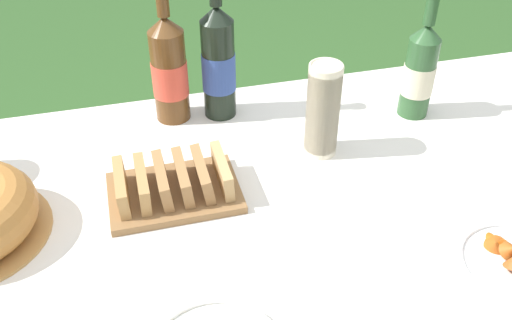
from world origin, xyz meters
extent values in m
cube|color=brown|center=(0.00, 0.00, 0.75)|extent=(1.80, 0.94, 0.03)
cylinder|color=brown|center=(0.84, 0.41, 0.37)|extent=(0.06, 0.06, 0.73)
cube|color=white|center=(0.00, 0.00, 0.77)|extent=(1.81, 0.95, 0.00)
cube|color=white|center=(0.00, 0.47, 0.72)|extent=(1.81, 0.01, 0.10)
cylinder|color=beige|center=(0.11, 0.15, 0.82)|extent=(0.07, 0.07, 0.09)
cylinder|color=beige|center=(0.11, 0.15, 0.83)|extent=(0.07, 0.07, 0.09)
cylinder|color=beige|center=(0.11, 0.15, 0.84)|extent=(0.07, 0.07, 0.09)
cylinder|color=beige|center=(0.11, 0.15, 0.86)|extent=(0.07, 0.07, 0.09)
cylinder|color=beige|center=(0.11, 0.15, 0.87)|extent=(0.07, 0.07, 0.09)
cylinder|color=beige|center=(0.11, 0.15, 0.88)|extent=(0.07, 0.07, 0.09)
cylinder|color=beige|center=(0.11, 0.15, 0.90)|extent=(0.07, 0.07, 0.09)
cylinder|color=beige|center=(0.11, 0.15, 0.91)|extent=(0.07, 0.07, 0.09)
cylinder|color=beige|center=(0.11, 0.15, 0.92)|extent=(0.07, 0.07, 0.09)
cylinder|color=beige|center=(0.11, 0.15, 0.94)|extent=(0.07, 0.07, 0.09)
torus|color=beige|center=(0.11, 0.15, 0.98)|extent=(0.07, 0.07, 0.01)
cylinder|color=#2D562D|center=(0.39, 0.24, 0.87)|extent=(0.07, 0.07, 0.20)
cylinder|color=beige|center=(0.39, 0.24, 0.86)|extent=(0.07, 0.07, 0.07)
cone|color=#2D562D|center=(0.39, 0.24, 0.98)|extent=(0.07, 0.07, 0.04)
cylinder|color=#2D562D|center=(0.39, 0.24, 1.03)|extent=(0.03, 0.03, 0.06)
cylinder|color=brown|center=(-0.18, 0.38, 0.88)|extent=(0.08, 0.08, 0.22)
cylinder|color=#E54C38|center=(-0.18, 0.38, 0.88)|extent=(0.08, 0.08, 0.08)
cone|color=brown|center=(-0.18, 0.38, 1.01)|extent=(0.08, 0.08, 0.04)
cylinder|color=brown|center=(-0.18, 0.38, 1.06)|extent=(0.03, 0.03, 0.06)
cylinder|color=black|center=(-0.07, 0.36, 0.89)|extent=(0.08, 0.08, 0.24)
cylinder|color=#334C93|center=(-0.07, 0.36, 0.89)|extent=(0.08, 0.08, 0.09)
cone|color=black|center=(-0.07, 0.36, 1.03)|extent=(0.08, 0.08, 0.04)
cone|color=#AD581D|center=(0.32, -0.25, 0.80)|extent=(0.04, 0.04, 0.04)
cone|color=#B75B14|center=(0.31, -0.21, 0.79)|extent=(0.04, 0.04, 0.04)
cone|color=#B45319|center=(0.30, -0.23, 0.80)|extent=(0.05, 0.05, 0.05)
cone|color=#C75110|center=(0.31, -0.23, 0.80)|extent=(0.04, 0.04, 0.03)
cube|color=olive|center=(-0.22, 0.08, 0.78)|extent=(0.26, 0.18, 0.02)
cube|color=#B2844C|center=(-0.32, 0.08, 0.82)|extent=(0.02, 0.14, 0.06)
cube|color=#B2844C|center=(-0.28, 0.08, 0.82)|extent=(0.02, 0.14, 0.06)
cube|color=#9E7042|center=(-0.24, 0.08, 0.82)|extent=(0.03, 0.14, 0.06)
cube|color=#9E7042|center=(-0.20, 0.08, 0.82)|extent=(0.03, 0.14, 0.06)
cube|color=#9E7042|center=(-0.16, 0.08, 0.82)|extent=(0.03, 0.14, 0.06)
cube|color=tan|center=(-0.12, 0.08, 0.82)|extent=(0.02, 0.14, 0.06)
camera|label=1|loc=(-0.29, -0.81, 1.52)|focal=40.00mm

